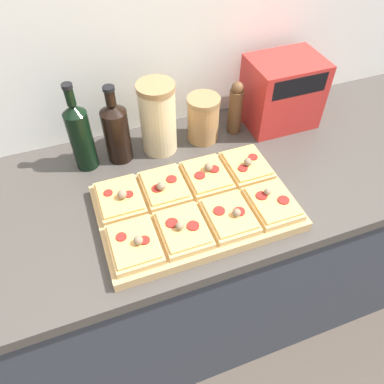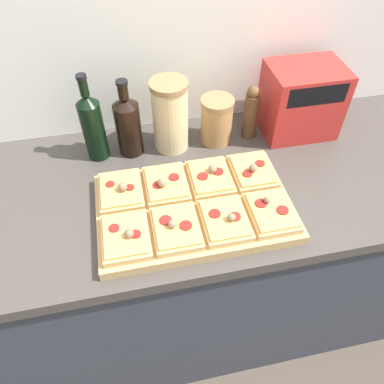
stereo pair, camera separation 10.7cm
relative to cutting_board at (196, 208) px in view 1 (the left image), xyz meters
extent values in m
plane|color=#4C4238|center=(0.01, -0.20, -0.90)|extent=(12.00, 12.00, 0.00)
cube|color=silver|center=(0.01, 0.47, 0.35)|extent=(6.00, 0.06, 2.50)
cube|color=#333842|center=(0.01, 0.12, -0.48)|extent=(2.60, 0.64, 0.85)
cube|color=#423D38|center=(0.01, 0.12, -0.04)|extent=(2.63, 0.67, 0.04)
cube|color=tan|center=(0.00, 0.00, 0.00)|extent=(0.55, 0.35, 0.03)
cube|color=tan|center=(-0.20, 0.08, 0.03)|extent=(0.12, 0.16, 0.02)
cube|color=#E5A856|center=(-0.20, 0.08, 0.04)|extent=(0.11, 0.14, 0.01)
cylinder|color=maroon|center=(-0.23, 0.10, 0.05)|extent=(0.03, 0.03, 0.00)
cylinder|color=maroon|center=(-0.17, 0.07, 0.05)|extent=(0.03, 0.03, 0.00)
sphere|color=#7F6B51|center=(-0.19, 0.07, 0.06)|extent=(0.03, 0.03, 0.03)
cube|color=tan|center=(-0.07, 0.08, 0.03)|extent=(0.12, 0.16, 0.02)
cube|color=#E5A856|center=(-0.07, 0.08, 0.04)|extent=(0.11, 0.14, 0.01)
cylinder|color=maroon|center=(-0.09, 0.07, 0.05)|extent=(0.03, 0.03, 0.00)
cylinder|color=maroon|center=(-0.04, 0.09, 0.05)|extent=(0.03, 0.03, 0.00)
sphere|color=#7F6B51|center=(-0.08, 0.06, 0.06)|extent=(0.03, 0.03, 0.03)
cube|color=tan|center=(0.07, 0.08, 0.03)|extent=(0.12, 0.16, 0.02)
cube|color=#E5A856|center=(0.07, 0.08, 0.04)|extent=(0.11, 0.14, 0.01)
cylinder|color=maroon|center=(0.04, 0.08, 0.05)|extent=(0.03, 0.03, 0.00)
cylinder|color=maroon|center=(0.09, 0.09, 0.05)|extent=(0.03, 0.03, 0.00)
sphere|color=#7F6B51|center=(0.07, 0.09, 0.06)|extent=(0.03, 0.03, 0.03)
cube|color=tan|center=(0.20, 0.08, 0.03)|extent=(0.12, 0.16, 0.02)
cube|color=#E5A856|center=(0.20, 0.08, 0.04)|extent=(0.11, 0.14, 0.01)
cylinder|color=maroon|center=(0.17, 0.06, 0.05)|extent=(0.03, 0.03, 0.00)
cylinder|color=maroon|center=(0.23, 0.09, 0.05)|extent=(0.03, 0.03, 0.00)
sphere|color=#7F6B51|center=(0.19, 0.07, 0.06)|extent=(0.03, 0.03, 0.03)
cube|color=tan|center=(-0.20, -0.08, 0.03)|extent=(0.12, 0.16, 0.02)
cube|color=#E5A856|center=(-0.20, -0.08, 0.04)|extent=(0.11, 0.14, 0.01)
cylinder|color=maroon|center=(-0.23, -0.06, 0.05)|extent=(0.03, 0.03, 0.00)
cylinder|color=maroon|center=(-0.17, -0.09, 0.05)|extent=(0.03, 0.03, 0.00)
sphere|color=#7F6B51|center=(-0.19, -0.10, 0.06)|extent=(0.02, 0.02, 0.02)
cube|color=tan|center=(-0.07, -0.08, 0.03)|extent=(0.12, 0.16, 0.02)
cube|color=#E5A856|center=(-0.07, -0.08, 0.04)|extent=(0.11, 0.14, 0.01)
cylinder|color=maroon|center=(-0.09, -0.06, 0.05)|extent=(0.03, 0.03, 0.00)
cylinder|color=maroon|center=(-0.04, -0.09, 0.05)|extent=(0.03, 0.03, 0.00)
sphere|color=#7F6B51|center=(-0.08, -0.09, 0.06)|extent=(0.02, 0.02, 0.02)
cube|color=tan|center=(0.07, -0.08, 0.03)|extent=(0.12, 0.16, 0.02)
cube|color=#E5A856|center=(0.07, -0.08, 0.04)|extent=(0.11, 0.14, 0.01)
cylinder|color=maroon|center=(0.04, -0.07, 0.05)|extent=(0.03, 0.03, 0.00)
cylinder|color=maroon|center=(0.09, -0.09, 0.05)|extent=(0.03, 0.03, 0.00)
sphere|color=#7F6B51|center=(0.08, -0.10, 0.06)|extent=(0.02, 0.02, 0.02)
cube|color=tan|center=(0.20, -0.08, 0.03)|extent=(0.12, 0.16, 0.02)
cube|color=#E5A856|center=(0.20, -0.08, 0.04)|extent=(0.11, 0.14, 0.01)
cylinder|color=maroon|center=(0.17, -0.06, 0.05)|extent=(0.03, 0.03, 0.00)
cylinder|color=maroon|center=(0.22, -0.09, 0.05)|extent=(0.03, 0.03, 0.00)
sphere|color=#7F6B51|center=(0.19, -0.06, 0.05)|extent=(0.02, 0.02, 0.02)
cylinder|color=black|center=(-0.26, 0.31, 0.08)|extent=(0.07, 0.07, 0.20)
cone|color=black|center=(-0.26, 0.31, 0.20)|extent=(0.07, 0.07, 0.03)
cylinder|color=black|center=(-0.26, 0.31, 0.24)|extent=(0.03, 0.03, 0.05)
cylinder|color=black|center=(-0.26, 0.31, 0.27)|extent=(0.03, 0.03, 0.01)
cylinder|color=black|center=(-0.15, 0.31, 0.07)|extent=(0.08, 0.08, 0.18)
cone|color=black|center=(-0.15, 0.31, 0.18)|extent=(0.08, 0.08, 0.03)
cylinder|color=black|center=(-0.15, 0.31, 0.21)|extent=(0.03, 0.03, 0.05)
cylinder|color=black|center=(-0.15, 0.31, 0.24)|extent=(0.04, 0.04, 0.01)
cylinder|color=beige|center=(-0.01, 0.31, 0.10)|extent=(0.12, 0.12, 0.23)
cylinder|color=#937047|center=(-0.01, 0.31, 0.22)|extent=(0.12, 0.12, 0.02)
cylinder|color=#AD7F4C|center=(0.14, 0.31, 0.06)|extent=(0.11, 0.11, 0.14)
cylinder|color=#937047|center=(0.14, 0.31, 0.14)|extent=(0.11, 0.11, 0.02)
cylinder|color=brown|center=(0.26, 0.31, 0.07)|extent=(0.05, 0.05, 0.16)
sphere|color=brown|center=(0.26, 0.31, 0.16)|extent=(0.04, 0.04, 0.04)
cube|color=red|center=(0.44, 0.31, 0.10)|extent=(0.24, 0.18, 0.24)
cube|color=black|center=(0.44, 0.22, 0.18)|extent=(0.20, 0.01, 0.07)
cube|color=black|center=(0.57, 0.31, 0.12)|extent=(0.02, 0.02, 0.02)
camera|label=1|loc=(-0.25, -0.65, 0.82)|focal=35.00mm
camera|label=2|loc=(-0.15, -0.68, 0.82)|focal=35.00mm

